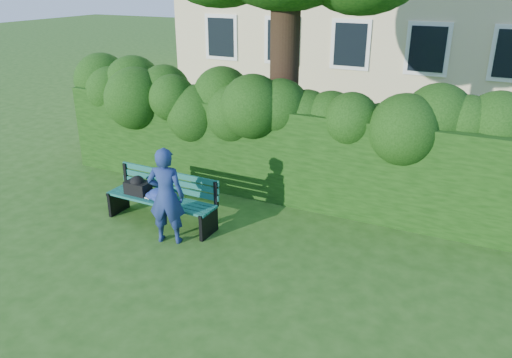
% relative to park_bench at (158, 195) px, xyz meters
% --- Properties ---
extents(ground, '(80.00, 80.00, 0.00)m').
position_rel_park_bench_xyz_m(ground, '(1.69, -0.16, -0.50)').
color(ground, '#275016').
rests_on(ground, ground).
extents(hedge, '(10.00, 1.00, 1.80)m').
position_rel_park_bench_xyz_m(hedge, '(1.69, 2.04, 0.40)').
color(hedge, black).
rests_on(hedge, ground).
extents(park_bench, '(2.07, 0.60, 0.89)m').
position_rel_park_bench_xyz_m(park_bench, '(0.00, 0.00, 0.00)').
color(park_bench, '#105347').
rests_on(park_bench, ground).
extents(man_reading, '(0.68, 0.55, 1.62)m').
position_rel_park_bench_xyz_m(man_reading, '(0.57, -0.52, 0.31)').
color(man_reading, navy).
rests_on(man_reading, ground).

